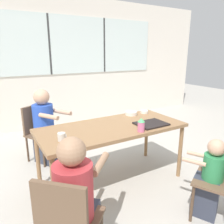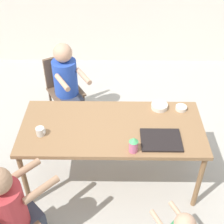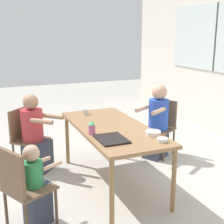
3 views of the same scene
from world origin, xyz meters
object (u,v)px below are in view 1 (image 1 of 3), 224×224
at_px(bowl_white_shallow, 131,113).
at_px(bowl_cereal, 144,112).
at_px(coffee_mug, 62,137).
at_px(chair_for_man_blue_shirt, 67,221).
at_px(chair_for_woman_green_shirt, 38,128).
at_px(person_woman_green_shirt, 46,129).
at_px(person_toddler, 209,181).
at_px(sippy_cup, 141,125).
at_px(person_man_blue_shirt, 76,207).

distance_m(bowl_white_shallow, bowl_cereal, 0.22).
bearing_deg(coffee_mug, chair_for_man_blue_shirt, -106.72).
xyz_separation_m(chair_for_woman_green_shirt, person_woman_green_shirt, (0.08, -0.14, 0.01)).
bearing_deg(person_woman_green_shirt, coffee_mug, 54.92).
bearing_deg(person_toddler, person_woman_green_shirt, 91.72).
bearing_deg(coffee_mug, sippy_cup, -13.21).
bearing_deg(bowl_white_shallow, chair_for_woman_green_shirt, 144.02).
distance_m(sippy_cup, bowl_cereal, 0.79).
xyz_separation_m(person_toddler, bowl_cereal, (0.19, 1.29, 0.38)).
relative_size(person_toddler, sippy_cup, 5.33).
relative_size(person_woman_green_shirt, person_man_blue_shirt, 1.05).
distance_m(chair_for_woman_green_shirt, bowl_white_shallow, 1.45).
xyz_separation_m(chair_for_woman_green_shirt, person_man_blue_shirt, (-0.14, -1.94, -0.02)).
height_order(coffee_mug, bowl_white_shallow, coffee_mug).
distance_m(person_toddler, sippy_cup, 0.89).
distance_m(person_man_blue_shirt, person_toddler, 1.33).
bearing_deg(person_man_blue_shirt, person_woman_green_shirt, 127.37).
height_order(chair_for_man_blue_shirt, person_woman_green_shirt, person_woman_green_shirt).
height_order(chair_for_man_blue_shirt, person_man_blue_shirt, person_man_blue_shirt).
bearing_deg(chair_for_woman_green_shirt, sippy_cup, 90.03).
bearing_deg(bowl_white_shallow, coffee_mug, -160.28).
bearing_deg(bowl_cereal, coffee_mug, -164.04).
bearing_deg(bowl_cereal, person_man_blue_shirt, -144.24).
bearing_deg(person_man_blue_shirt, sippy_cup, 70.66).
bearing_deg(bowl_cereal, chair_for_woman_green_shirt, 148.11).
relative_size(chair_for_man_blue_shirt, bowl_white_shallow, 5.06).
relative_size(person_woman_green_shirt, person_toddler, 1.32).
relative_size(chair_for_woman_green_shirt, coffee_mug, 9.79).
height_order(person_woman_green_shirt, bowl_white_shallow, person_woman_green_shirt).
bearing_deg(chair_for_woman_green_shirt, coffee_mug, 59.26).
bearing_deg(bowl_white_shallow, person_woman_green_shirt, 146.99).
relative_size(person_toddler, bowl_cereal, 7.36).
bearing_deg(bowl_cereal, bowl_white_shallow, 174.94).
bearing_deg(sippy_cup, coffee_mug, 166.79).
bearing_deg(chair_for_man_blue_shirt, bowl_cereal, 80.86).
bearing_deg(coffee_mug, person_woman_green_shirt, 85.32).
xyz_separation_m(chair_for_man_blue_shirt, bowl_cereal, (1.62, 1.20, 0.27)).
distance_m(chair_for_woman_green_shirt, chair_for_man_blue_shirt, 2.07).
bearing_deg(person_woman_green_shirt, person_man_blue_shirt, 52.68).
bearing_deg(chair_for_man_blue_shirt, coffee_mug, 117.57).
bearing_deg(person_man_blue_shirt, chair_for_man_blue_shirt, -90.00).
bearing_deg(sippy_cup, chair_for_woman_green_shirt, 120.43).
relative_size(person_toddler, bowl_white_shallow, 5.03).
height_order(chair_for_woman_green_shirt, bowl_cereal, chair_for_woman_green_shirt).
distance_m(sippy_cup, bowl_white_shallow, 0.69).
distance_m(chair_for_man_blue_shirt, bowl_cereal, 2.04).
relative_size(chair_for_woman_green_shirt, chair_for_man_blue_shirt, 1.00).
height_order(chair_for_woman_green_shirt, person_woman_green_shirt, person_woman_green_shirt).
bearing_deg(person_woman_green_shirt, sippy_cup, 90.03).
xyz_separation_m(chair_for_woman_green_shirt, chair_for_man_blue_shirt, (-0.25, -2.06, 0.00)).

